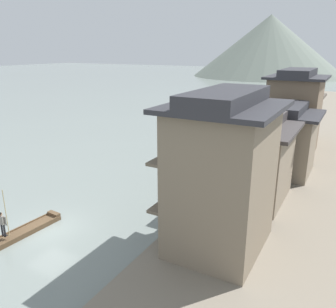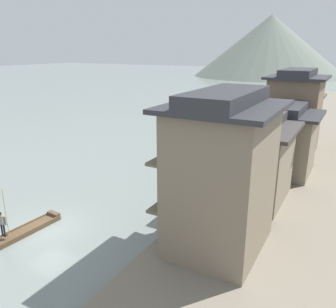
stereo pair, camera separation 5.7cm
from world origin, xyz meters
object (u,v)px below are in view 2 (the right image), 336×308
(boat_foreground_poled, at_px, (23,232))
(mooring_post_dock_far, at_px, (266,139))
(boatman_person, at_px, (2,221))
(mooring_post_dock_mid, at_px, (236,166))
(house_waterfront_nearest, at_px, (221,174))
(house_waterfront_tall, at_px, (281,139))
(boat_moored_far, at_px, (268,125))
(boat_moored_nearest, at_px, (291,110))
(boat_midriver_drifting, at_px, (187,128))
(boat_moored_third, at_px, (219,134))
(house_waterfront_narrow, at_px, (294,112))
(mooring_post_dock_near, at_px, (192,206))
(house_waterfront_second, at_px, (255,159))
(house_waterfront_far, at_px, (299,115))
(boat_moored_second, at_px, (258,110))

(boat_foreground_poled, height_order, mooring_post_dock_far, mooring_post_dock_far)
(boatman_person, height_order, mooring_post_dock_mid, boatman_person)
(house_waterfront_nearest, distance_m, house_waterfront_tall, 14.17)
(boat_moored_far, bearing_deg, boat_moored_nearest, 86.52)
(boatman_person, height_order, house_waterfront_tall, house_waterfront_tall)
(boat_midriver_drifting, height_order, mooring_post_dock_mid, mooring_post_dock_mid)
(boat_moored_third, height_order, mooring_post_dock_far, mooring_post_dock_far)
(boatman_person, xyz_separation_m, mooring_post_dock_mid, (8.61, 17.56, -0.43))
(house_waterfront_narrow, relative_size, mooring_post_dock_near, 9.93)
(house_waterfront_second, bearing_deg, mooring_post_dock_mid, 120.77)
(boatman_person, xyz_separation_m, boat_moored_third, (1.81, 30.82, -1.20))
(mooring_post_dock_far, bearing_deg, house_waterfront_nearest, -82.67)
(boat_moored_far, bearing_deg, house_waterfront_far, -57.28)
(boatman_person, bearing_deg, mooring_post_dock_far, 73.29)
(boat_midriver_drifting, height_order, mooring_post_dock_far, mooring_post_dock_far)
(house_waterfront_second, xyz_separation_m, mooring_post_dock_mid, (-2.91, 4.89, -2.53))
(house_waterfront_nearest, bearing_deg, house_waterfront_second, 90.69)
(boat_moored_nearest, xyz_separation_m, mooring_post_dock_mid, (1.73, -37.63, 0.79))
(house_waterfront_narrow, distance_m, house_waterfront_far, 6.11)
(boatman_person, distance_m, house_waterfront_narrow, 28.97)
(boatman_person, height_order, mooring_post_dock_far, boatman_person)
(boat_midriver_drifting, bearing_deg, boat_moored_second, 76.84)
(boat_foreground_poled, xyz_separation_m, boat_moored_second, (1.17, 51.58, -0.02))
(house_waterfront_far, distance_m, mooring_post_dock_mid, 15.16)
(house_waterfront_tall, bearing_deg, boat_moored_third, 131.77)
(house_waterfront_tall, distance_m, mooring_post_dock_mid, 4.62)
(boat_moored_second, xyz_separation_m, house_waterfront_tall, (10.75, -33.35, 3.45))
(boat_moored_third, height_order, mooring_post_dock_mid, mooring_post_dock_mid)
(boat_moored_far, xyz_separation_m, house_waterfront_second, (5.53, -28.06, 3.45))
(boat_moored_nearest, height_order, house_waterfront_nearest, house_waterfront_nearest)
(boat_moored_nearest, distance_m, boat_moored_second, 6.14)
(house_waterfront_second, bearing_deg, boat_moored_far, 101.14)
(boat_moored_far, relative_size, house_waterfront_far, 0.75)
(boat_foreground_poled, relative_size, house_waterfront_second, 0.78)
(boat_moored_third, distance_m, mooring_post_dock_near, 23.62)
(boatman_person, xyz_separation_m, boat_moored_far, (5.99, 40.73, -1.34))
(boat_moored_second, bearing_deg, mooring_post_dock_near, -80.60)
(boat_moored_nearest, height_order, house_waterfront_tall, house_waterfront_tall)
(boat_moored_nearest, xyz_separation_m, house_waterfront_narrow, (4.86, -28.93, 4.63))
(boatman_person, height_order, boat_moored_far, boatman_person)
(boat_moored_second, bearing_deg, house_waterfront_far, -63.56)
(boat_moored_nearest, distance_m, mooring_post_dock_far, 26.60)
(boat_moored_third, height_order, house_waterfront_narrow, house_waterfront_narrow)
(boat_midriver_drifting, bearing_deg, mooring_post_dock_mid, -50.23)
(house_waterfront_far, bearing_deg, house_waterfront_nearest, -89.67)
(mooring_post_dock_mid, bearing_deg, house_waterfront_nearest, -76.20)
(house_waterfront_narrow, bearing_deg, boatman_person, -114.09)
(boat_moored_third, xyz_separation_m, boat_moored_far, (4.19, 9.90, -0.14))
(boatman_person, bearing_deg, boat_foreground_poled, 87.48)
(boatman_person, relative_size, boat_midriver_drifting, 0.61)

